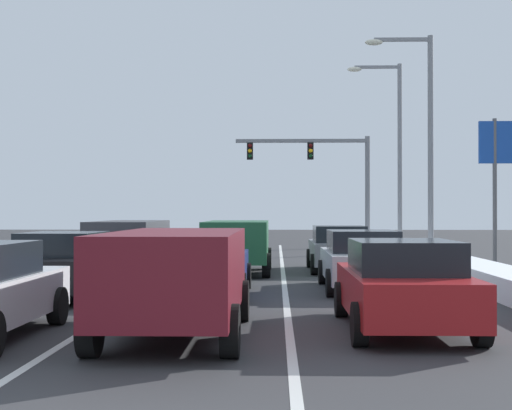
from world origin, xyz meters
name	(u,v)px	position (x,y,z in m)	size (l,w,h in m)	color
ground_plane	(221,285)	(0.00, 14.56, 0.00)	(120.00, 120.00, 0.00)	#333335
lane_stripe_between_right_lane_and_center_lane	(283,274)	(1.70, 18.20, 0.00)	(0.14, 40.03, 0.01)	silver
lane_stripe_between_center_lane_and_left_lane	(177,273)	(-1.70, 18.20, 0.00)	(0.14, 40.03, 0.01)	silver
snow_bank_right_shoulder	(451,265)	(7.00, 18.20, 0.28)	(1.38, 40.03, 0.56)	white
snow_bank_left_shoulder	(12,265)	(-7.00, 18.20, 0.26)	(1.87, 40.03, 0.52)	white
sedan_red_right_lane_nearest	(403,285)	(3.60, 6.94, 0.76)	(2.00, 4.50, 1.51)	maroon
sedan_silver_right_lane_second	(362,260)	(3.64, 13.28, 0.76)	(2.00, 4.50, 1.51)	#B7BABF
sedan_gray_right_lane_third	(339,248)	(3.56, 19.29, 0.76)	(2.00, 4.50, 1.51)	slate
suv_maroon_center_lane_nearest	(177,273)	(-0.09, 6.20, 1.02)	(2.16, 4.90, 1.67)	maroon
sedan_navy_center_lane_second	(206,263)	(-0.17, 12.04, 0.76)	(2.00, 4.50, 1.51)	navy
suv_green_center_lane_third	(237,242)	(0.23, 18.40, 1.02)	(2.16, 4.90, 1.67)	#1E5633
sedan_black_left_lane_second	(65,264)	(-3.39, 11.51, 0.76)	(2.00, 4.50, 1.51)	black
suv_charcoal_left_lane_third	(129,241)	(-3.32, 18.68, 1.02)	(2.16, 4.90, 1.67)	#38383D
traffic_light_gantry	(326,167)	(4.27, 36.38, 4.50)	(7.54, 0.47, 6.20)	slate
street_lamp_right_near	(422,128)	(7.16, 23.65, 5.25)	(2.66, 0.36, 8.85)	gray
street_lamp_right_mid	(393,141)	(7.18, 30.93, 5.42)	(2.66, 0.36, 9.18)	gray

